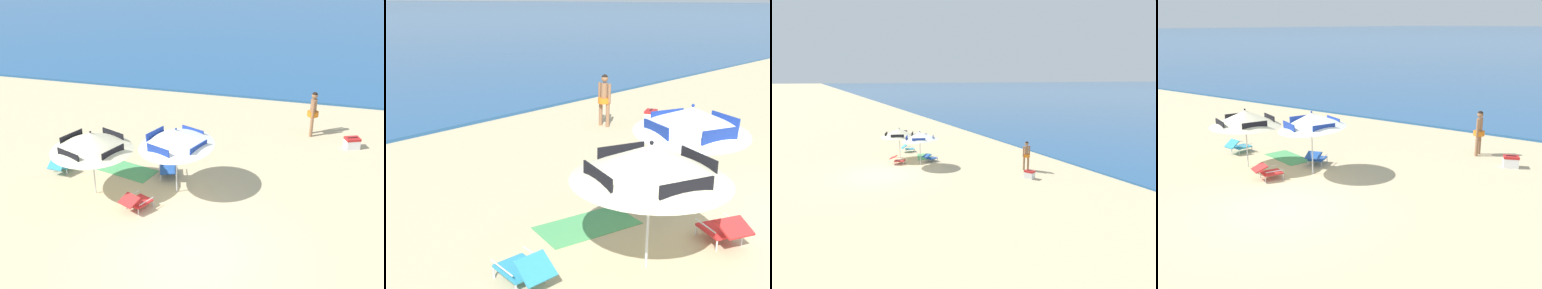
# 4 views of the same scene
# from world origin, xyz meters

# --- Properties ---
(ground_plane) EXTENTS (800.00, 800.00, 0.00)m
(ground_plane) POSITION_xyz_m (0.00, 0.00, 0.00)
(ground_plane) COLOR tan
(beach_umbrella_striped_main) EXTENTS (2.96, 2.96, 1.99)m
(beach_umbrella_striped_main) POSITION_xyz_m (-3.36, 1.95, 1.67)
(beach_umbrella_striped_main) COLOR silver
(beach_umbrella_striped_main) RESTS_ON ground
(beach_umbrella_striped_second) EXTENTS (3.07, 3.07, 2.08)m
(beach_umbrella_striped_second) POSITION_xyz_m (-1.09, 2.61, 1.75)
(beach_umbrella_striped_second) COLOR silver
(beach_umbrella_striped_second) RESTS_ON ground
(lounge_chair_under_umbrella) EXTENTS (0.64, 0.95, 0.53)m
(lounge_chair_under_umbrella) POSITION_xyz_m (-4.92, 2.91, 0.27)
(lounge_chair_under_umbrella) COLOR teal
(lounge_chair_under_umbrella) RESTS_ON ground
(lounge_chair_beside_umbrella) EXTENTS (0.78, 0.99, 0.51)m
(lounge_chair_beside_umbrella) POSITION_xyz_m (-1.58, 3.39, 0.28)
(lounge_chair_beside_umbrella) COLOR #1E4799
(lounge_chair_beside_umbrella) RESTS_ON ground
(lounge_chair_facing_sea) EXTENTS (0.85, 1.01, 0.51)m
(lounge_chair_facing_sea) POSITION_xyz_m (-1.92, 1.42, 0.28)
(lounge_chair_facing_sea) COLOR red
(lounge_chair_facing_sea) RESTS_ON ground
(person_standing_near_shore) EXTENTS (0.40, 0.49, 1.64)m
(person_standing_near_shore) POSITION_xyz_m (2.51, 7.72, 0.95)
(person_standing_near_shore) COLOR #8C6042
(person_standing_near_shore) RESTS_ON ground
(cooler_box) EXTENTS (0.59, 0.51, 0.43)m
(cooler_box) POSITION_xyz_m (3.93, 6.92, 0.20)
(cooler_box) COLOR white
(cooler_box) RESTS_ON ground
(beach_towel) EXTENTS (1.97, 1.34, 0.01)m
(beach_towel) POSITION_xyz_m (-2.97, 3.49, 0.01)
(beach_towel) COLOR #4C9E5B
(beach_towel) RESTS_ON ground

